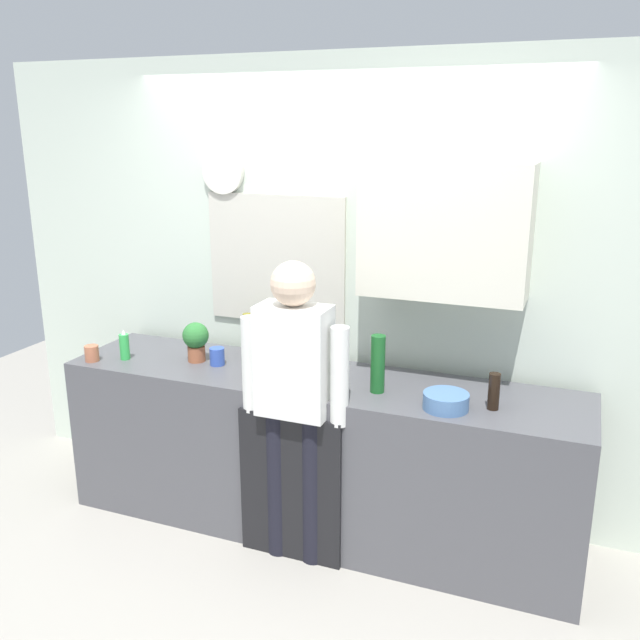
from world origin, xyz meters
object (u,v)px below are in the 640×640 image
(bottle_dark_sauce, at_px, (494,391))
(bottle_green_wine, at_px, (378,364))
(person_at_sink, at_px, (294,390))
(mixing_bowl, at_px, (446,401))
(coffee_maker, at_px, (296,357))
(dish_soap, at_px, (124,346))
(bottle_olive_oil, at_px, (248,334))
(potted_plant, at_px, (196,339))
(cup_blue_mug, at_px, (217,356))
(cup_terracotta_mug, at_px, (92,353))

(bottle_dark_sauce, bearing_deg, bottle_green_wine, 179.14)
(person_at_sink, bearing_deg, mixing_bowl, 12.09)
(coffee_maker, bearing_deg, dish_soap, -179.34)
(bottle_olive_oil, bearing_deg, potted_plant, -136.31)
(cup_blue_mug, distance_m, dish_soap, 0.56)
(bottle_olive_oil, relative_size, bottle_green_wine, 0.83)
(bottle_olive_oil, distance_m, cup_terracotta_mug, 0.90)
(bottle_green_wine, bearing_deg, coffee_maker, -174.82)
(bottle_green_wine, relative_size, person_at_sink, 0.19)
(cup_terracotta_mug, distance_m, dish_soap, 0.19)
(mixing_bowl, relative_size, person_at_sink, 0.14)
(coffee_maker, relative_size, bottle_olive_oil, 1.32)
(bottle_olive_oil, height_order, mixing_bowl, bottle_olive_oil)
(bottle_olive_oil, xyz_separation_m, person_at_sink, (0.52, -0.51, -0.08))
(cup_terracotta_mug, height_order, person_at_sink, person_at_sink)
(bottle_green_wine, bearing_deg, dish_soap, -178.03)
(bottle_dark_sauce, relative_size, dish_soap, 1.00)
(person_at_sink, bearing_deg, potted_plant, 159.82)
(dish_soap, height_order, person_at_sink, person_at_sink)
(potted_plant, bearing_deg, coffee_maker, -9.38)
(bottle_olive_oil, distance_m, bottle_green_wine, 0.93)
(coffee_maker, height_order, bottle_olive_oil, coffee_maker)
(coffee_maker, height_order, bottle_dark_sauce, coffee_maker)
(mixing_bowl, bearing_deg, coffee_maker, 176.38)
(mixing_bowl, distance_m, potted_plant, 1.49)
(coffee_maker, bearing_deg, bottle_green_wine, 5.18)
(bottle_dark_sauce, xyz_separation_m, bottle_green_wine, (-0.58, 0.01, 0.06))
(bottle_olive_oil, height_order, potted_plant, bottle_olive_oil)
(coffee_maker, bearing_deg, cup_terracotta_mug, -174.96)
(cup_blue_mug, bearing_deg, dish_soap, -168.67)
(bottle_dark_sauce, height_order, potted_plant, potted_plant)
(bottle_green_wine, distance_m, dish_soap, 1.51)
(cup_blue_mug, height_order, person_at_sink, person_at_sink)
(person_at_sink, bearing_deg, coffee_maker, 112.93)
(bottle_olive_oil, relative_size, person_at_sink, 0.16)
(mixing_bowl, relative_size, potted_plant, 0.96)
(cup_terracotta_mug, relative_size, dish_soap, 0.51)
(cup_blue_mug, distance_m, person_at_sink, 0.66)
(bottle_green_wine, distance_m, person_at_sink, 0.44)
(bottle_olive_oil, distance_m, mixing_bowl, 1.31)
(bottle_olive_oil, bearing_deg, mixing_bowl, -16.76)
(bottle_green_wine, xyz_separation_m, cup_terracotta_mug, (-1.67, -0.15, -0.10))
(cup_blue_mug, xyz_separation_m, dish_soap, (-0.55, -0.11, 0.03))
(dish_soap, distance_m, person_at_sink, 1.16)
(cup_blue_mug, bearing_deg, bottle_dark_sauce, -2.47)
(bottle_green_wine, distance_m, cup_blue_mug, 0.97)
(coffee_maker, distance_m, cup_terracotta_mug, 1.24)
(coffee_maker, height_order, mixing_bowl, coffee_maker)
(cup_terracotta_mug, xyz_separation_m, dish_soap, (0.16, 0.10, 0.03))
(coffee_maker, distance_m, bottle_dark_sauce, 1.02)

